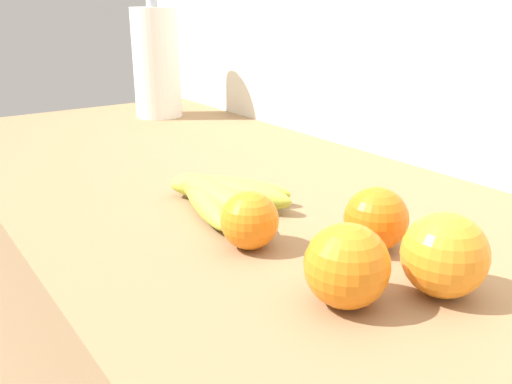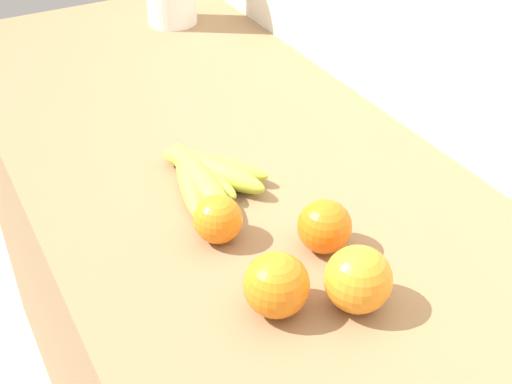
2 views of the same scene
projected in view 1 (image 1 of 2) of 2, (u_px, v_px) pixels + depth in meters
The scene contains 7 objects.
wall_back at pixel (428, 297), 1.02m from camera, with size 2.22×0.06×1.30m, color silver.
banana_bunch at pixel (220, 195), 0.75m from camera, with size 0.22×0.16×0.04m.
orange_center at pixel (376, 219), 0.62m from camera, with size 0.07×0.07×0.07m, color orange.
orange_right at pixel (444, 255), 0.52m from camera, with size 0.08×0.08×0.08m, color orange.
orange_back_right at pixel (347, 266), 0.50m from camera, with size 0.08×0.08×0.08m, color orange.
orange_far_right at pixel (250, 220), 0.62m from camera, with size 0.07×0.07×0.07m, color orange.
paper_towel_roll at pixel (157, 63), 1.32m from camera, with size 0.11×0.11×0.29m.
Camera 1 is at (0.54, -0.43, 1.18)m, focal length 38.08 mm.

